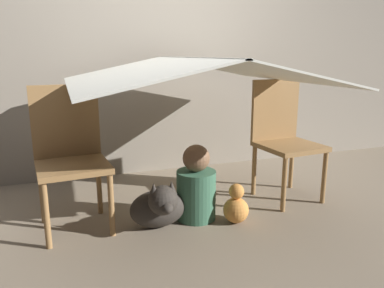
# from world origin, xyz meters

# --- Properties ---
(ground_plane) EXTENTS (8.80, 8.80, 0.00)m
(ground_plane) POSITION_xyz_m (0.00, 0.00, 0.00)
(ground_plane) COLOR gray
(wall_back) EXTENTS (7.00, 0.05, 2.50)m
(wall_back) POSITION_xyz_m (0.00, 1.27, 1.25)
(wall_back) COLOR gray
(wall_back) RESTS_ON ground_plane
(chair_left) EXTENTS (0.47, 0.47, 0.93)m
(chair_left) POSITION_xyz_m (-0.81, 0.26, 0.50)
(chair_left) COLOR olive
(chair_left) RESTS_ON ground_plane
(chair_right) EXTENTS (0.47, 0.47, 0.93)m
(chair_right) POSITION_xyz_m (0.79, 0.26, 0.50)
(chair_right) COLOR olive
(chair_right) RESTS_ON ground_plane
(sheet_canopy) EXTENTS (1.60, 1.59, 0.18)m
(sheet_canopy) POSITION_xyz_m (0.00, 0.18, 1.01)
(sheet_canopy) COLOR silver
(person_front) EXTENTS (0.27, 0.27, 0.53)m
(person_front) POSITION_xyz_m (-0.01, 0.07, 0.22)
(person_front) COLOR #38664C
(person_front) RESTS_ON ground_plane
(dog) EXTENTS (0.37, 0.38, 0.36)m
(dog) POSITION_xyz_m (-0.29, -0.00, 0.16)
(dog) COLOR #332D28
(dog) RESTS_ON ground_plane
(plush_toy) EXTENTS (0.17, 0.17, 0.27)m
(plush_toy) POSITION_xyz_m (0.23, -0.08, 0.11)
(plush_toy) COLOR #D88C3F
(plush_toy) RESTS_ON ground_plane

